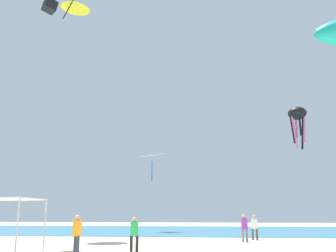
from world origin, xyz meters
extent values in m
cube|color=teal|center=(0.00, 26.06, 0.01)|extent=(110.00, 22.43, 0.03)
cylinder|color=#B2B2B7|center=(-4.20, 0.46, 1.20)|extent=(0.07, 0.07, 2.40)
cylinder|color=#B2B2B7|center=(-4.20, 3.07, 1.20)|extent=(0.07, 0.07, 2.40)
cube|color=white|center=(-5.82, 1.77, 2.43)|extent=(3.32, 2.67, 0.06)
cylinder|color=brown|center=(6.40, 12.52, 0.38)|extent=(0.15, 0.15, 0.76)
cylinder|color=brown|center=(6.69, 12.56, 0.38)|extent=(0.15, 0.15, 0.76)
cylinder|color=white|center=(6.54, 12.54, 1.09)|extent=(0.40, 0.40, 0.66)
sphere|color=tan|center=(6.54, 12.54, 1.54)|extent=(0.25, 0.25, 0.25)
cylinder|color=#33384C|center=(-2.64, 2.99, 0.40)|extent=(0.16, 0.16, 0.79)
cylinder|color=#33384C|center=(-2.44, 2.76, 0.40)|extent=(0.16, 0.16, 0.79)
cylinder|color=orange|center=(-2.54, 2.88, 1.14)|extent=(0.41, 0.41, 0.69)
sphere|color=tan|center=(-2.54, 2.88, 1.61)|extent=(0.26, 0.26, 0.26)
cylinder|color=slate|center=(5.58, 10.55, 0.39)|extent=(0.15, 0.15, 0.78)
cylinder|color=slate|center=(5.84, 10.71, 0.39)|extent=(0.15, 0.15, 0.78)
cylinder|color=purple|center=(5.71, 10.63, 1.12)|extent=(0.41, 0.41, 0.68)
sphere|color=tan|center=(5.71, 10.63, 1.59)|extent=(0.26, 0.26, 0.26)
cylinder|color=black|center=(0.02, 4.17, 0.37)|extent=(0.15, 0.15, 0.74)
cylinder|color=black|center=(-0.27, 4.20, 0.37)|extent=(0.15, 0.15, 0.74)
cylinder|color=green|center=(-0.13, 4.18, 1.07)|extent=(0.39, 0.39, 0.65)
sphere|color=tan|center=(-0.13, 4.18, 1.51)|extent=(0.24, 0.24, 0.24)
cube|color=black|center=(-7.76, 9.26, 16.57)|extent=(1.31, 1.31, 0.92)
ellipsoid|color=black|center=(13.10, 25.78, 12.20)|extent=(2.12, 2.12, 1.39)
cylinder|color=black|center=(13.16, 25.19, 10.70)|extent=(0.24, 0.43, 2.16)
cylinder|color=pink|center=(13.64, 25.54, 10.38)|extent=(0.47, 0.33, 2.80)
cylinder|color=black|center=(13.58, 26.13, 10.06)|extent=(0.49, 0.42, 3.44)
cylinder|color=pink|center=(13.04, 26.37, 10.70)|extent=(0.24, 0.43, 2.16)
cylinder|color=black|center=(12.56, 26.02, 10.38)|extent=(0.47, 0.33, 2.80)
cylinder|color=pink|center=(12.62, 25.43, 10.06)|extent=(0.49, 0.42, 3.44)
cone|color=yellow|center=(-8.14, 15.24, 20.10)|extent=(3.08, 3.05, 0.73)
cylinder|color=black|center=(-8.34, 14.13, 19.26)|extent=(1.07, 0.28, 1.86)
cube|color=white|center=(-2.27, 23.54, 7.58)|extent=(2.76, 2.75, 0.40)
cylinder|color=blue|center=(-2.27, 23.54, 5.95)|extent=(0.13, 0.13, 2.09)
camera|label=1|loc=(3.57, -14.44, 1.86)|focal=40.15mm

